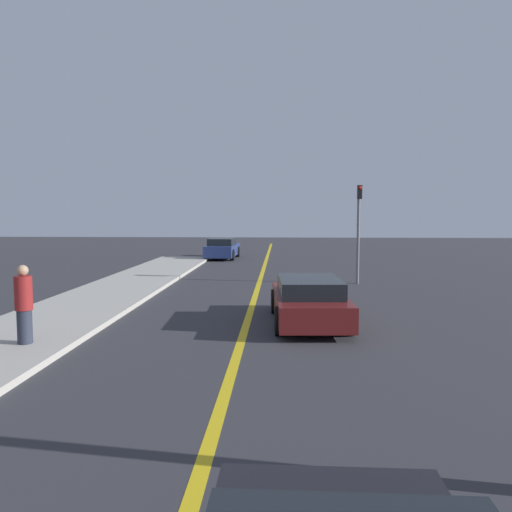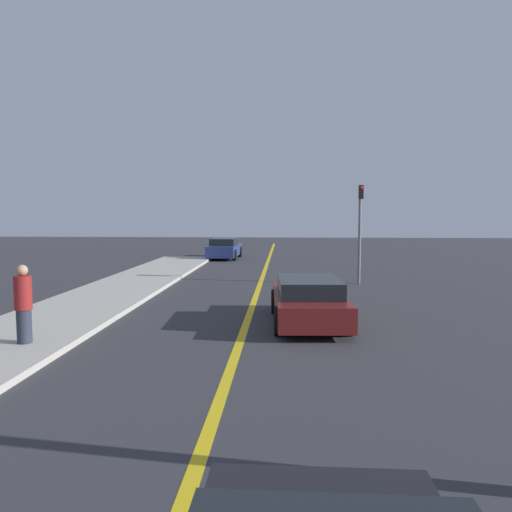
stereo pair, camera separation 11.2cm
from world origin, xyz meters
The scene contains 6 objects.
road_center_line centered at (0.00, 18.00, 0.00)m, with size 0.20×60.00×0.01m.
sidewalk_left centered at (-5.10, 16.17, 0.07)m, with size 3.11×32.34×0.14m.
car_ahead_center centered at (1.63, 14.04, 0.61)m, with size 2.07×4.34×1.22m.
car_far_distant centered at (-2.82, 32.53, 0.64)m, with size 1.98×4.32×1.31m.
pedestrian_by_sign centered at (-4.53, 11.17, 0.98)m, with size 0.36×0.36×1.68m.
traffic_light centered at (4.04, 21.48, 2.47)m, with size 0.18×0.40×4.01m.
Camera 1 is at (0.89, 1.03, 2.91)m, focal length 35.00 mm.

